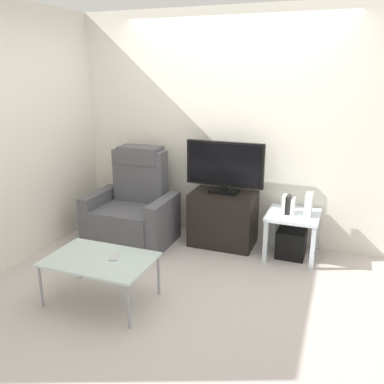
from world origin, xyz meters
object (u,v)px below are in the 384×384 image
subwoofer_box (291,243)px  book_rightmost (293,206)px  tv_stand (223,219)px  book_leftmost (284,204)px  cell_phone (114,257)px  side_table (293,221)px  game_console (309,204)px  television (225,166)px  book_middle (289,205)px  recliner_armchair (133,209)px  coffee_table (100,261)px

subwoofer_box → book_rightmost: 0.43m
book_rightmost → tv_stand: bearing=175.4°
book_leftmost → cell_phone: bearing=-130.8°
subwoofer_box → book_rightmost: book_rightmost is taller
side_table → subwoofer_box: 0.26m
tv_stand → book_leftmost: book_leftmost is taller
game_console → tv_stand: bearing=178.0°
tv_stand → subwoofer_box: size_ratio=2.40×
television → book_middle: (0.73, -0.08, -0.34)m
book_rightmost → game_console: game_console is taller
tv_stand → book_leftmost: bearing=-5.1°
side_table → game_console: game_console is taller
game_console → cell_phone: bearing=-135.4°
tv_stand → side_table: size_ratio=1.34×
television → cell_phone: television is taller
side_table → book_middle: (-0.05, -0.02, 0.18)m
recliner_armchair → coffee_table: size_ratio=1.20×
television → book_middle: television is taller
tv_stand → book_leftmost: (0.68, -0.06, 0.28)m
book_leftmost → coffee_table: (-1.32, -1.47, -0.21)m
recliner_armchair → book_leftmost: bearing=11.3°
recliner_armchair → book_rightmost: size_ratio=6.22×
side_table → cell_phone: size_ratio=3.60×
recliner_armchair → side_table: size_ratio=2.00×
book_rightmost → television: bearing=174.1°
recliner_armchair → book_middle: recliner_armchair is taller
television → book_rightmost: television is taller
recliner_armchair → book_leftmost: 1.74m
tv_stand → book_middle: 0.78m
television → recliner_armchair: bearing=-166.8°
television → game_console: size_ratio=3.80×
book_rightmost → side_table: bearing=63.8°
side_table → book_rightmost: (-0.01, -0.02, 0.17)m
cell_phone → television: bearing=45.7°
side_table → cell_phone: bearing=-132.6°
book_rightmost → game_console: (0.15, 0.03, 0.03)m
subwoofer_box → book_middle: (-0.05, -0.02, 0.44)m
recliner_armchair → game_console: (1.96, 0.19, 0.23)m
coffee_table → television: bearing=67.7°
tv_stand → game_console: size_ratio=3.13×
subwoofer_box → book_rightmost: (-0.01, -0.02, 0.43)m
side_table → cell_phone: (-1.32, -1.43, -0.00)m
television → game_console: (0.93, -0.05, -0.32)m
book_leftmost → side_table: bearing=11.3°
recliner_armchair → coffee_table: bearing=-67.3°
tv_stand → book_rightmost: 0.82m
television → subwoofer_box: bearing=-4.4°
coffee_table → subwoofer_box: bearing=46.4°
tv_stand → television: size_ratio=0.82×
tv_stand → subwoofer_box: tv_stand is taller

